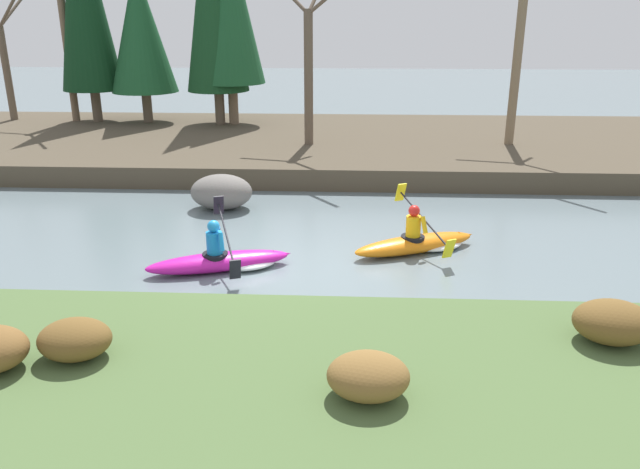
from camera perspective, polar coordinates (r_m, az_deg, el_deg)
The scene contains 15 objects.
ground_plane at distance 12.04m, azimuth -3.03°, elevation -2.98°, with size 90.00×90.00×0.00m, color slate.
riverbank_near at distance 7.46m, azimuth -7.16°, elevation -16.05°, with size 44.00×5.18×0.59m.
riverbank_far at distance 21.77m, azimuth -0.31°, elevation 8.21°, with size 44.00×9.81×0.61m.
conifer_tree_left at distance 25.11m, azimuth -16.12°, elevation 17.56°, with size 2.48×2.48×5.70m.
conifer_tree_centre at distance 24.03m, azimuth -8.36°, elevation 20.28°, with size 2.48×2.48×7.22m.
bare_tree_upstream at distance 27.72m, azimuth -26.77°, elevation 14.03°, with size 2.69×2.66×4.80m.
bare_tree_mid_upstream at distance 26.43m, azimuth -22.09°, elevation 16.19°, with size 3.56×3.52×6.46m.
bare_tree_mid_downstream at distance 20.06m, azimuth -0.98°, elevation 15.55°, with size 3.04×3.00×5.47m.
bare_tree_downstream at distance 20.99m, azimuth 17.67°, elevation 15.60°, with size 3.35×3.31×6.05m.
shrub_clump_second at distance 8.35m, azimuth -21.51°, elevation -8.90°, with size 0.90×0.75×0.49m.
shrub_clump_third at distance 7.08m, azimuth 4.43°, elevation -12.78°, with size 0.93×0.77×0.50m.
shrub_clump_far_end at distance 8.96m, azimuth 25.19°, elevation -7.25°, with size 1.01×0.84×0.55m.
kayaker_lead at distance 12.90m, azimuth 9.09°, elevation -0.69°, with size 2.69×1.94×1.20m.
kayaker_middle at distance 11.97m, azimuth -8.74°, elevation -2.31°, with size 2.75×2.01×1.20m.
boulder_midstream at distance 15.66m, azimuth -9.00°, elevation 3.87°, with size 1.53×1.19×0.86m.
Camera 1 is at (1.20, -11.05, 4.63)m, focal length 35.00 mm.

